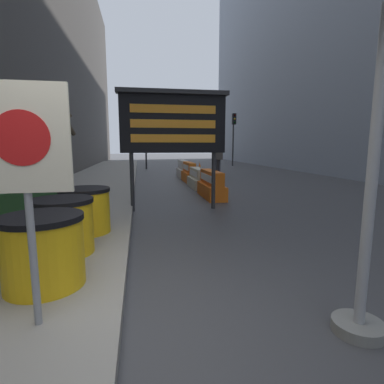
{
  "coord_description": "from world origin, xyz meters",
  "views": [
    {
      "loc": [
        0.19,
        -2.51,
        1.62
      ],
      "look_at": [
        1.66,
        5.81,
        0.31
      ],
      "focal_mm": 28.0,
      "sensor_mm": 36.0,
      "label": 1
    }
  ],
  "objects_px": {
    "jersey_barrier_orange_near": "(189,173)",
    "pedestrian_passerby": "(218,156)",
    "barrel_drum_back": "(85,210)",
    "pedestrian_worker": "(217,155)",
    "jersey_barrier_orange_far": "(211,186)",
    "barrel_drum_foreground": "(43,251)",
    "jersey_barrier_cream": "(197,179)",
    "warning_sign": "(24,157)",
    "traffic_cone_near": "(200,169)",
    "message_board": "(173,123)",
    "jersey_barrier_white": "(183,170)",
    "traffic_light_far_side": "(234,128)",
    "traffic_light_near_curb": "(146,127)",
    "barrel_drum_middle": "(63,226)"
  },
  "relations": [
    {
      "from": "barrel_drum_middle",
      "to": "barrel_drum_back",
      "type": "bearing_deg",
      "value": 82.38
    },
    {
      "from": "warning_sign",
      "to": "traffic_light_near_curb",
      "type": "relative_size",
      "value": 0.49
    },
    {
      "from": "barrel_drum_back",
      "to": "pedestrian_worker",
      "type": "height_order",
      "value": "pedestrian_worker"
    },
    {
      "from": "barrel_drum_middle",
      "to": "message_board",
      "type": "bearing_deg",
      "value": 59.36
    },
    {
      "from": "jersey_barrier_white",
      "to": "pedestrian_passerby",
      "type": "height_order",
      "value": "pedestrian_passerby"
    },
    {
      "from": "barrel_drum_foreground",
      "to": "jersey_barrier_white",
      "type": "height_order",
      "value": "barrel_drum_foreground"
    },
    {
      "from": "jersey_barrier_cream",
      "to": "pedestrian_passerby",
      "type": "xyz_separation_m",
      "value": [
        1.86,
        3.98,
        0.76
      ]
    },
    {
      "from": "warning_sign",
      "to": "traffic_cone_near",
      "type": "bearing_deg",
      "value": 73.25
    },
    {
      "from": "traffic_cone_near",
      "to": "barrel_drum_middle",
      "type": "bearing_deg",
      "value": -109.8
    },
    {
      "from": "jersey_barrier_orange_near",
      "to": "pedestrian_passerby",
      "type": "bearing_deg",
      "value": 47.5
    },
    {
      "from": "message_board",
      "to": "traffic_cone_near",
      "type": "distance_m",
      "value": 9.5
    },
    {
      "from": "traffic_cone_near",
      "to": "traffic_light_far_side",
      "type": "distance_m",
      "value": 8.45
    },
    {
      "from": "warning_sign",
      "to": "traffic_light_far_side",
      "type": "xyz_separation_m",
      "value": [
        8.34,
        20.82,
        1.45
      ]
    },
    {
      "from": "jersey_barrier_orange_near",
      "to": "traffic_cone_near",
      "type": "relative_size",
      "value": 2.43
    },
    {
      "from": "jersey_barrier_cream",
      "to": "pedestrian_worker",
      "type": "distance_m",
      "value": 7.03
    },
    {
      "from": "traffic_light_far_side",
      "to": "pedestrian_worker",
      "type": "xyz_separation_m",
      "value": [
        -2.75,
        -5.41,
        -1.93
      ]
    },
    {
      "from": "jersey_barrier_orange_far",
      "to": "traffic_cone_near",
      "type": "xyz_separation_m",
      "value": [
        1.11,
        7.34,
        -0.02
      ]
    },
    {
      "from": "warning_sign",
      "to": "pedestrian_passerby",
      "type": "distance_m",
      "value": 13.8
    },
    {
      "from": "pedestrian_worker",
      "to": "jersey_barrier_cream",
      "type": "bearing_deg",
      "value": -163.15
    },
    {
      "from": "barrel_drum_foreground",
      "to": "traffic_light_far_side",
      "type": "bearing_deg",
      "value": 67.08
    },
    {
      "from": "jersey_barrier_orange_far",
      "to": "pedestrian_passerby",
      "type": "relative_size",
      "value": 1.02
    },
    {
      "from": "pedestrian_worker",
      "to": "barrel_drum_back",
      "type": "bearing_deg",
      "value": -166.22
    },
    {
      "from": "barrel_drum_back",
      "to": "traffic_cone_near",
      "type": "bearing_deg",
      "value": 69.19
    },
    {
      "from": "traffic_light_far_side",
      "to": "pedestrian_passerby",
      "type": "height_order",
      "value": "traffic_light_far_side"
    },
    {
      "from": "jersey_barrier_white",
      "to": "traffic_cone_near",
      "type": "bearing_deg",
      "value": 46.66
    },
    {
      "from": "barrel_drum_middle",
      "to": "jersey_barrier_orange_far",
      "type": "relative_size",
      "value": 0.45
    },
    {
      "from": "message_board",
      "to": "jersey_barrier_cream",
      "type": "xyz_separation_m",
      "value": [
        1.38,
        3.93,
        -1.83
      ]
    },
    {
      "from": "traffic_light_near_curb",
      "to": "pedestrian_worker",
      "type": "xyz_separation_m",
      "value": [
        4.23,
        -3.26,
        -1.84
      ]
    },
    {
      "from": "message_board",
      "to": "barrel_drum_back",
      "type": "bearing_deg",
      "value": -128.63
    },
    {
      "from": "barrel_drum_foreground",
      "to": "barrel_drum_back",
      "type": "height_order",
      "value": "same"
    },
    {
      "from": "warning_sign",
      "to": "barrel_drum_foreground",
      "type": "bearing_deg",
      "value": 101.31
    },
    {
      "from": "jersey_barrier_cream",
      "to": "traffic_cone_near",
      "type": "relative_size",
      "value": 2.52
    },
    {
      "from": "jersey_barrier_orange_near",
      "to": "pedestrian_passerby",
      "type": "height_order",
      "value": "pedestrian_passerby"
    },
    {
      "from": "barrel_drum_foreground",
      "to": "message_board",
      "type": "relative_size",
      "value": 0.29
    },
    {
      "from": "message_board",
      "to": "traffic_light_near_curb",
      "type": "bearing_deg",
      "value": 91.46
    },
    {
      "from": "message_board",
      "to": "jersey_barrier_cream",
      "type": "bearing_deg",
      "value": 70.69
    },
    {
      "from": "barrel_drum_back",
      "to": "warning_sign",
      "type": "xyz_separation_m",
      "value": [
        0.06,
        -2.75,
        1.0
      ]
    },
    {
      "from": "barrel_drum_back",
      "to": "traffic_light_far_side",
      "type": "height_order",
      "value": "traffic_light_far_side"
    },
    {
      "from": "jersey_barrier_white",
      "to": "pedestrian_passerby",
      "type": "xyz_separation_m",
      "value": [
        1.86,
        0.1,
        0.7
      ]
    },
    {
      "from": "message_board",
      "to": "pedestrian_worker",
      "type": "height_order",
      "value": "message_board"
    },
    {
      "from": "traffic_cone_near",
      "to": "traffic_light_far_side",
      "type": "height_order",
      "value": "traffic_light_far_side"
    },
    {
      "from": "barrel_drum_foreground",
      "to": "traffic_light_near_curb",
      "type": "xyz_separation_m",
      "value": [
        1.51,
        17.93,
        2.37
      ]
    },
    {
      "from": "jersey_barrier_cream",
      "to": "jersey_barrier_orange_near",
      "type": "relative_size",
      "value": 1.04
    },
    {
      "from": "traffic_light_far_side",
      "to": "jersey_barrier_white",
      "type": "bearing_deg",
      "value": -123.12
    },
    {
      "from": "barrel_drum_middle",
      "to": "pedestrian_passerby",
      "type": "relative_size",
      "value": 0.46
    },
    {
      "from": "message_board",
      "to": "pedestrian_worker",
      "type": "bearing_deg",
      "value": 69.66
    },
    {
      "from": "message_board",
      "to": "traffic_cone_near",
      "type": "xyz_separation_m",
      "value": [
        2.49,
        8.99,
        -1.82
      ]
    },
    {
      "from": "jersey_barrier_white",
      "to": "traffic_light_far_side",
      "type": "bearing_deg",
      "value": 56.88
    },
    {
      "from": "warning_sign",
      "to": "pedestrian_passerby",
      "type": "height_order",
      "value": "warning_sign"
    },
    {
      "from": "traffic_light_near_curb",
      "to": "pedestrian_worker",
      "type": "distance_m",
      "value": 5.65
    }
  ]
}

